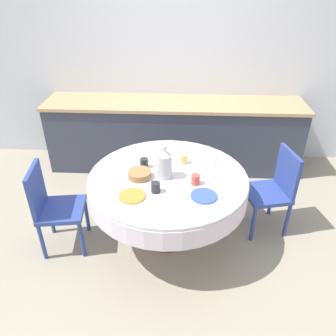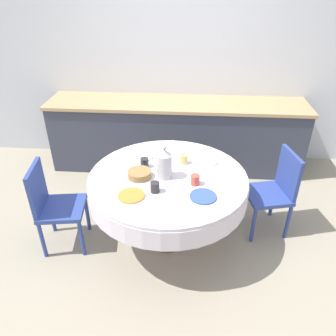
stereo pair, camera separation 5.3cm
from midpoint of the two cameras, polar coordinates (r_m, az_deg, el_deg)
name	(u,v)px [view 1 (the left image)]	position (r m, az deg, el deg)	size (l,w,h in m)	color
ground_plane	(168,237)	(3.36, -0.46, -11.93)	(12.00, 12.00, 0.00)	#9E937F
wall_back	(176,62)	(4.34, 0.96, 17.94)	(7.00, 0.05, 2.60)	silver
kitchen_counter	(174,135)	(4.31, 0.69, 5.81)	(3.24, 0.64, 0.90)	#383D4C
dining_table	(168,187)	(2.97, -0.51, -3.31)	(1.43, 1.43, 0.73)	brown
chair_left	(274,187)	(3.35, 17.56, -3.23)	(0.48, 0.48, 0.86)	#2D428E
chair_right	(52,205)	(3.16, -19.97, -6.00)	(0.45, 0.45, 0.86)	#2D428E
plate_near_left	(132,196)	(2.66, -6.84, -4.86)	(0.22, 0.22, 0.01)	orange
cup_near_left	(156,187)	(2.68, -2.74, -3.39)	(0.07, 0.07, 0.09)	#28282D
plate_near_right	(204,196)	(2.66, 5.71, -4.87)	(0.22, 0.22, 0.01)	#3856AD
cup_near_right	(195,179)	(2.78, 4.27, -2.00)	(0.07, 0.07, 0.09)	#CC4C3D
plate_far_left	(141,157)	(3.21, -5.22, 1.99)	(0.22, 0.22, 0.01)	white
cup_far_left	(144,163)	(3.02, -4.68, 0.88)	(0.07, 0.07, 0.09)	#28282D
plate_far_right	(205,161)	(3.13, 5.99, 1.15)	(0.22, 0.22, 0.01)	white
cup_far_right	(183,159)	(3.08, 2.17, 1.59)	(0.07, 0.07, 0.09)	#DBB766
coffee_carafe	(165,164)	(2.82, -1.14, 0.73)	(0.13, 0.13, 0.31)	#B2B2B7
bread_basket	(140,174)	(2.88, -5.50, -1.10)	(0.21, 0.21, 0.06)	olive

